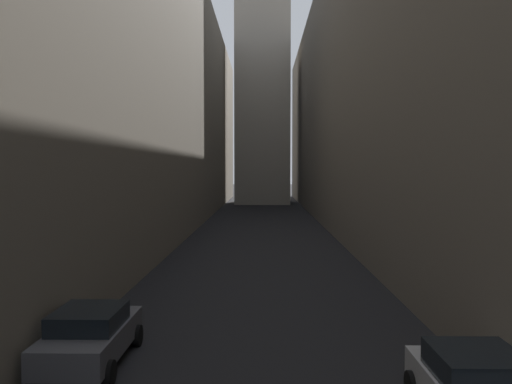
# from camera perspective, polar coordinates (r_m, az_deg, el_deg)

# --- Properties ---
(ground_plane) EXTENTS (264.00, 264.00, 0.00)m
(ground_plane) POSITION_cam_1_polar(r_m,az_deg,el_deg) (41.94, 0.59, -4.51)
(ground_plane) COLOR black
(building_block_left) EXTENTS (15.89, 108.00, 23.28)m
(building_block_left) POSITION_cam_1_polar(r_m,az_deg,el_deg) (46.15, -16.63, 10.52)
(building_block_left) COLOR #756B5B
(building_block_left) RESTS_ON ground
(building_block_right) EXTENTS (11.54, 108.00, 23.42)m
(building_block_right) POSITION_cam_1_polar(r_m,az_deg,el_deg) (45.49, 15.21, 10.75)
(building_block_right) COLOR #60594F
(building_block_right) RESTS_ON ground
(parked_car_left_third) EXTENTS (2.01, 4.09, 1.49)m
(parked_car_left_third) POSITION_cam_1_polar(r_m,az_deg,el_deg) (14.94, -17.59, -14.61)
(parked_car_left_third) COLOR #4C4C51
(parked_car_left_third) RESTS_ON ground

